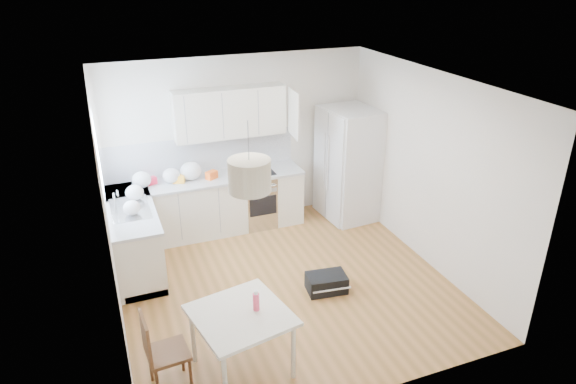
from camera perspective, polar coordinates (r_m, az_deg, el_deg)
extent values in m
plane|color=brown|center=(7.01, -0.29, -10.14)|extent=(4.20, 4.20, 0.00)
plane|color=white|center=(5.91, -0.34, 11.95)|extent=(4.20, 4.20, 0.00)
plane|color=white|center=(8.20, -5.59, 5.62)|extent=(4.20, 0.00, 4.20)
plane|color=white|center=(6.00, -19.42, -3.05)|extent=(0.00, 4.20, 4.20)
plane|color=white|center=(7.30, 15.28, 2.43)|extent=(0.00, 4.20, 4.20)
cube|color=#BFE0F9|center=(6.91, -20.34, 4.06)|extent=(0.02, 1.00, 1.00)
cube|color=silver|center=(8.15, -8.80, -1.62)|extent=(3.00, 0.60, 0.88)
cube|color=silver|center=(7.49, -16.73, -4.91)|extent=(0.60, 1.80, 0.88)
cube|color=silver|center=(7.96, -9.01, 1.36)|extent=(3.02, 0.64, 0.04)
cube|color=silver|center=(7.28, -17.16, -1.75)|extent=(0.64, 1.82, 0.04)
cube|color=silver|center=(8.12, -9.62, 4.13)|extent=(3.00, 0.01, 0.58)
cube|color=silver|center=(7.15, -19.79, 0.13)|extent=(0.01, 1.80, 0.58)
cube|color=silver|center=(7.87, -6.48, 8.76)|extent=(1.70, 0.32, 0.75)
cube|color=beige|center=(5.34, -5.27, -13.49)|extent=(1.08, 1.08, 0.04)
cylinder|color=silver|center=(5.20, -7.01, -20.20)|extent=(0.05, 0.05, 0.68)
cylinder|color=silver|center=(5.46, 0.60, -17.29)|extent=(0.05, 0.05, 0.68)
cylinder|color=silver|center=(5.73, -10.52, -15.45)|extent=(0.05, 0.05, 0.68)
cylinder|color=silver|center=(5.98, -3.54, -13.11)|extent=(0.05, 0.05, 0.68)
cylinder|color=#F04265|center=(5.30, -3.57, -11.91)|extent=(0.08, 0.08, 0.23)
cube|color=black|center=(6.84, 4.29, -10.03)|extent=(0.55, 0.39, 0.23)
cylinder|color=beige|center=(4.69, -4.30, 1.84)|extent=(0.41, 0.41, 0.31)
ellipsoid|color=white|center=(7.79, -15.98, 1.31)|extent=(0.28, 0.24, 0.25)
ellipsoid|color=white|center=(7.85, -12.85, 1.79)|extent=(0.26, 0.22, 0.23)
ellipsoid|color=white|center=(7.90, -10.73, 2.33)|extent=(0.32, 0.27, 0.29)
ellipsoid|color=white|center=(7.42, -16.68, -0.06)|extent=(0.25, 0.21, 0.22)
ellipsoid|color=white|center=(7.00, -16.97, -1.69)|extent=(0.22, 0.19, 0.20)
cube|color=#EF5415|center=(7.92, -8.49, 1.89)|extent=(0.20, 0.18, 0.12)
cube|color=#FFA928|center=(7.86, -12.04, 1.43)|extent=(0.20, 0.16, 0.12)
cube|color=red|center=(7.90, -14.97, 1.20)|extent=(0.18, 0.15, 0.11)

